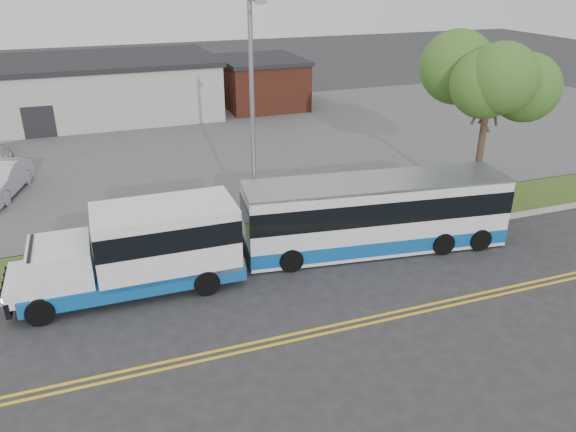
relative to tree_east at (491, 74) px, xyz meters
name	(u,v)px	position (x,y,z in m)	size (l,w,h in m)	color
ground	(199,286)	(-14.00, -3.00, -6.20)	(140.00, 140.00, 0.00)	#28282B
lane_line_north	(224,349)	(-14.00, -6.85, -6.20)	(70.00, 0.12, 0.01)	gold
lane_line_south	(227,355)	(-14.00, -7.15, -6.20)	(70.00, 0.12, 0.01)	gold
curb	(192,270)	(-14.00, -1.90, -6.13)	(80.00, 0.30, 0.15)	#9E9B93
verge	(184,250)	(-14.00, -0.10, -6.15)	(80.00, 3.30, 0.10)	#2F4A18
parking_lot	(143,151)	(-14.00, 14.00, -6.15)	(80.00, 25.00, 0.10)	#4C4C4F
commercial_building	(39,92)	(-20.00, 24.00, -4.02)	(25.40, 10.40, 4.35)	#9E9E99
brick_wing	(261,82)	(-3.50, 23.00, -4.24)	(6.30, 7.30, 3.90)	brown
tree_east	(491,74)	(0.00, 0.00, 0.00)	(5.20, 5.20, 8.33)	#3D2B21
streetlight_near	(253,119)	(-11.00, -0.27, -0.97)	(0.35, 1.53, 9.50)	gray
shuttle_bus	(144,247)	(-15.68, -2.40, -4.59)	(7.94, 2.72, 3.03)	#0D4D95
transit_bus	(375,214)	(-6.65, -2.40, -4.72)	(10.80, 3.70, 2.94)	silver
pedestrian	(140,249)	(-15.77, -1.10, -5.32)	(0.57, 0.38, 1.57)	black
grocery_bag_left	(134,268)	(-16.07, -1.35, -5.94)	(0.32, 0.32, 0.32)	white
grocery_bag_right	(149,260)	(-15.47, -0.85, -5.94)	(0.32, 0.32, 0.32)	white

